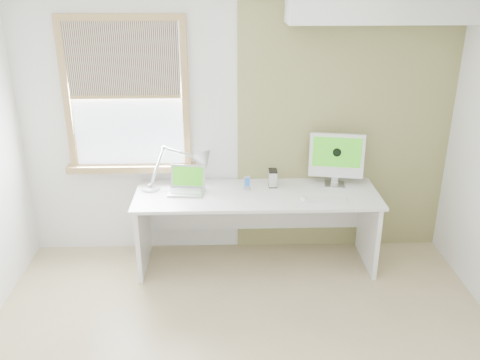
{
  "coord_description": "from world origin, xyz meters",
  "views": [
    {
      "loc": [
        -0.12,
        -2.92,
        2.64
      ],
      "look_at": [
        0.0,
        1.05,
        1.0
      ],
      "focal_mm": 39.14,
      "sensor_mm": 36.0,
      "label": 1
    }
  ],
  "objects_px": {
    "desk": "(256,210)",
    "laptop": "(187,185)",
    "desk_lamp": "(194,164)",
    "external_drive": "(273,178)",
    "imac": "(336,157)"
  },
  "relations": [
    {
      "from": "desk_lamp",
      "to": "external_drive",
      "type": "height_order",
      "value": "desk_lamp"
    },
    {
      "from": "external_drive",
      "to": "desk_lamp",
      "type": "bearing_deg",
      "value": 178.01
    },
    {
      "from": "external_drive",
      "to": "imac",
      "type": "xyz_separation_m",
      "value": [
        0.59,
        0.02,
        0.2
      ]
    },
    {
      "from": "external_drive",
      "to": "imac",
      "type": "bearing_deg",
      "value": 2.23
    },
    {
      "from": "desk",
      "to": "external_drive",
      "type": "bearing_deg",
      "value": 34.67
    },
    {
      "from": "desk_lamp",
      "to": "laptop",
      "type": "distance_m",
      "value": 0.2
    },
    {
      "from": "desk",
      "to": "imac",
      "type": "distance_m",
      "value": 0.89
    },
    {
      "from": "external_drive",
      "to": "desk",
      "type": "bearing_deg",
      "value": -145.33
    },
    {
      "from": "desk_lamp",
      "to": "laptop",
      "type": "bearing_deg",
      "value": -116.95
    },
    {
      "from": "external_drive",
      "to": "laptop",
      "type": "bearing_deg",
      "value": -173.44
    },
    {
      "from": "desk",
      "to": "desk_lamp",
      "type": "xyz_separation_m",
      "value": [
        -0.57,
        0.13,
        0.41
      ]
    },
    {
      "from": "desk",
      "to": "external_drive",
      "type": "xyz_separation_m",
      "value": [
        0.16,
        0.11,
        0.27
      ]
    },
    {
      "from": "desk",
      "to": "laptop",
      "type": "height_order",
      "value": "laptop"
    },
    {
      "from": "desk_lamp",
      "to": "external_drive",
      "type": "relative_size",
      "value": 4.68
    },
    {
      "from": "desk",
      "to": "laptop",
      "type": "distance_m",
      "value": 0.68
    }
  ]
}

